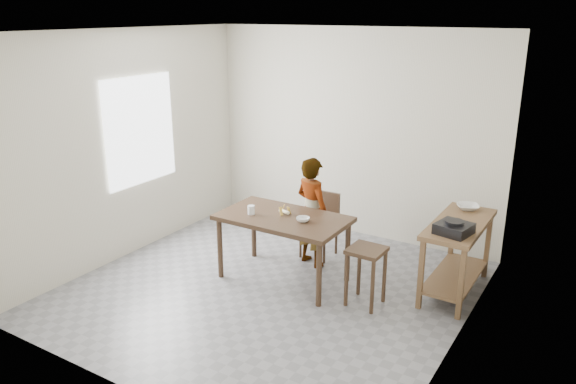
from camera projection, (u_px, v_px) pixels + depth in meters
The scene contains 17 objects.
floor at pixel (269, 291), 6.10m from camera, with size 4.00×4.00×0.04m, color slate.
ceiling at pixel (266, 29), 5.25m from camera, with size 4.00×4.00×0.04m, color white.
wall_back at pixel (353, 134), 7.31m from camera, with size 4.00×0.04×2.70m, color beige.
wall_front at pixel (112, 234), 4.04m from camera, with size 4.00×0.04×2.70m, color beige.
wall_left at pixel (126, 146), 6.68m from camera, with size 0.04×4.00×2.70m, color beige.
wall_right at pixel (469, 204), 4.67m from camera, with size 0.04×4.00×2.70m, color beige.
window_pane at pixel (140, 131), 6.77m from camera, with size 0.02×1.10×1.30m, color white.
dining_table at pixel (283, 248), 6.22m from camera, with size 1.40×0.80×0.75m, color #392719, non-canonical shape.
prep_counter at pixel (456, 257), 5.92m from camera, with size 0.50×1.20×0.80m, color brown, non-canonical shape.
child at pixel (312, 212), 6.52m from camera, with size 0.48×0.31×1.30m, color silver.
dining_chair at pixel (319, 226), 6.81m from camera, with size 0.38×0.38×0.78m, color #392719, non-canonical shape.
stool at pixel (366, 276), 5.70m from camera, with size 0.35×0.35×0.62m, color #392719, non-canonical shape.
glass_tumbler at pixel (251, 210), 6.15m from camera, with size 0.08×0.08×0.10m, color white.
small_bowl at pixel (303, 219), 5.95m from camera, with size 0.15×0.15×0.05m, color silver.
banana at pixel (284, 211), 6.17m from camera, with size 0.18×0.13×0.06m, color #F8CB50, non-canonical shape.
serving_bowl at pixel (468, 207), 6.15m from camera, with size 0.24×0.24×0.06m, color silver.
gas_burner at pixel (454, 228), 5.49m from camera, with size 0.31×0.31×0.10m, color black.
Camera 1 is at (3.04, -4.55, 2.89)m, focal length 35.00 mm.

